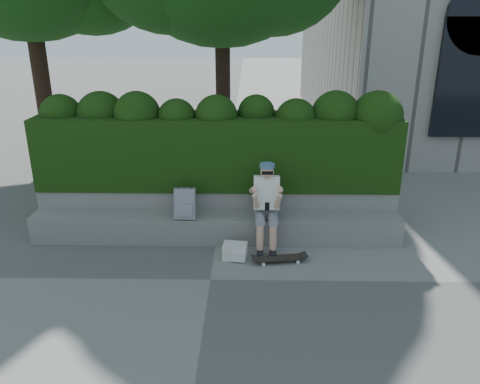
{
  "coord_description": "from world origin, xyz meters",
  "views": [
    {
      "loc": [
        0.52,
        -5.73,
        3.44
      ],
      "look_at": [
        0.4,
        1.0,
        0.95
      ],
      "focal_mm": 35.0,
      "sensor_mm": 36.0,
      "label": 1
    }
  ],
  "objects_px": {
    "person": "(266,203)",
    "backpack_ground": "(235,251)",
    "skateboard": "(280,258)",
    "backpack_plaid": "(185,203)"
  },
  "relations": [
    {
      "from": "backpack_plaid",
      "to": "person",
      "type": "bearing_deg",
      "value": -3.96
    },
    {
      "from": "person",
      "to": "skateboard",
      "type": "xyz_separation_m",
      "value": [
        0.19,
        -0.54,
        -0.69
      ]
    },
    {
      "from": "skateboard",
      "to": "backpack_plaid",
      "type": "height_order",
      "value": "backpack_plaid"
    },
    {
      "from": "backpack_ground",
      "to": "skateboard",
      "type": "bearing_deg",
      "value": -4.57
    },
    {
      "from": "person",
      "to": "backpack_ground",
      "type": "xyz_separation_m",
      "value": [
        -0.48,
        -0.42,
        -0.64
      ]
    },
    {
      "from": "backpack_ground",
      "to": "backpack_plaid",
      "type": "bearing_deg",
      "value": 153.93
    },
    {
      "from": "skateboard",
      "to": "person",
      "type": "bearing_deg",
      "value": 101.05
    },
    {
      "from": "backpack_plaid",
      "to": "skateboard",
      "type": "bearing_deg",
      "value": -23.12
    },
    {
      "from": "person",
      "to": "skateboard",
      "type": "bearing_deg",
      "value": -70.24
    },
    {
      "from": "person",
      "to": "backpack_ground",
      "type": "bearing_deg",
      "value": -139.08
    }
  ]
}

